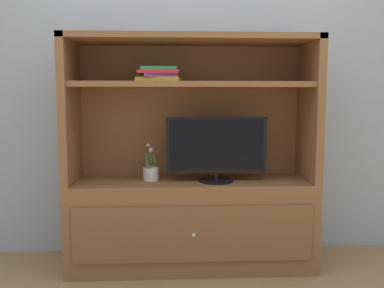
{
  "coord_description": "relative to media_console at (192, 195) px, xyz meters",
  "views": [
    {
      "loc": [
        -0.13,
        -2.33,
        1.15
      ],
      "look_at": [
        0.0,
        0.35,
        0.84
      ],
      "focal_mm": 38.83,
      "sensor_mm": 36.0,
      "label": 1
    }
  ],
  "objects": [
    {
      "name": "tv_monitor",
      "position": [
        0.16,
        -0.06,
        0.33
      ],
      "size": [
        0.66,
        0.23,
        0.43
      ],
      "color": "black",
      "rests_on": "media_console"
    },
    {
      "name": "painted_rear_wall",
      "position": [
        0.0,
        0.34,
        0.91
      ],
      "size": [
        6.0,
        0.1,
        2.8
      ],
      "primitive_type": "cube",
      "color": "#9EA8B2",
      "rests_on": "ground_plane"
    },
    {
      "name": "media_console",
      "position": [
        0.0,
        0.0,
        0.0
      ],
      "size": [
        1.62,
        0.48,
        1.53
      ],
      "color": "brown",
      "rests_on": "ground_plane"
    },
    {
      "name": "potted_plant",
      "position": [
        -0.27,
        0.0,
        0.16
      ],
      "size": [
        0.1,
        0.11,
        0.25
      ],
      "color": "beige",
      "rests_on": "media_console"
    },
    {
      "name": "magazine_stack",
      "position": [
        -0.21,
        -0.01,
        0.8
      ],
      "size": [
        0.3,
        0.28,
        0.09
      ],
      "color": "gold",
      "rests_on": "media_console"
    }
  ]
}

